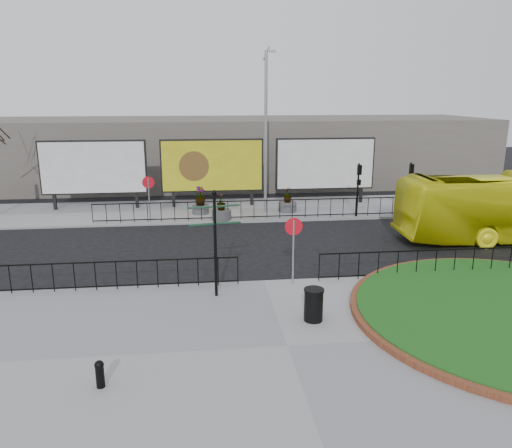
{
  "coord_description": "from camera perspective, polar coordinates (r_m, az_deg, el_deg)",
  "views": [
    {
      "loc": [
        -2.27,
        -17.24,
        6.85
      ],
      "look_at": [
        -0.17,
        1.17,
        1.99
      ],
      "focal_mm": 35.0,
      "sensor_mm": 36.0,
      "label": 1
    }
  ],
  "objects": [
    {
      "name": "pavement_far",
      "position": [
        30.1,
        -2.01,
        1.65
      ],
      "size": [
        44.0,
        6.0,
        0.12
      ],
      "primitive_type": "cube",
      "color": "gray",
      "rests_on": "ground"
    },
    {
      "name": "signal_pole_a",
      "position": [
        28.39,
        11.63,
        4.76
      ],
      "size": [
        0.22,
        0.26,
        3.0
      ],
      "color": "black",
      "rests_on": "pavement_far"
    },
    {
      "name": "speed_sign_far",
      "position": [
        27.24,
        -12.17,
        3.93
      ],
      "size": [
        0.64,
        0.07,
        2.47
      ],
      "color": "gray",
      "rests_on": "pavement_far"
    },
    {
      "name": "fingerpost_sign",
      "position": [
        16.64,
        -4.7,
        -1.06
      ],
      "size": [
        1.73,
        0.53,
        3.69
      ],
      "rotation": [
        0.0,
        0.0,
        0.1
      ],
      "color": "black",
      "rests_on": "pavement_near"
    },
    {
      "name": "railing_near_left",
      "position": [
        18.41,
        -17.88,
        -5.65
      ],
      "size": [
        10.0,
        0.1,
        1.1
      ],
      "primitive_type": null,
      "color": "black",
      "rests_on": "pavement_near"
    },
    {
      "name": "billboard_mid",
      "position": [
        30.52,
        -5.02,
        6.63
      ],
      "size": [
        6.2,
        0.31,
        4.1
      ],
      "color": "black",
      "rests_on": "pavement_far"
    },
    {
      "name": "railing_far",
      "position": [
        27.44,
        0.51,
        1.68
      ],
      "size": [
        18.0,
        0.1,
        1.1
      ],
      "primitive_type": null,
      "color": "black",
      "rests_on": "pavement_far"
    },
    {
      "name": "planter_b",
      "position": [
        27.39,
        -3.99,
        1.46
      ],
      "size": [
        1.07,
        1.07,
        1.47
      ],
      "color": "#4C4C4F",
      "rests_on": "pavement_far"
    },
    {
      "name": "billboard_left",
      "position": [
        31.14,
        -18.08,
        6.13
      ],
      "size": [
        6.2,
        0.31,
        4.1
      ],
      "color": "black",
      "rests_on": "pavement_far"
    },
    {
      "name": "pavement_near",
      "position": [
        14.18,
        3.62,
        -13.94
      ],
      "size": [
        30.0,
        10.0,
        0.12
      ],
      "primitive_type": "cube",
      "color": "gray",
      "rests_on": "ground"
    },
    {
      "name": "lamp_post",
      "position": [
        28.56,
        1.14,
        10.63
      ],
      "size": [
        0.74,
        0.18,
        9.23
      ],
      "color": "gray",
      "rests_on": "pavement_far"
    },
    {
      "name": "building_backdrop",
      "position": [
        39.55,
        -3.2,
        8.36
      ],
      "size": [
        40.0,
        10.0,
        5.0
      ],
      "primitive_type": "cube",
      "color": "#615D54",
      "rests_on": "ground"
    },
    {
      "name": "planter_c",
      "position": [
        29.37,
        3.62,
        2.37
      ],
      "size": [
        1.06,
        1.06,
        1.46
      ],
      "color": "#4C4C4F",
      "rests_on": "pavement_far"
    },
    {
      "name": "signal_pole_b",
      "position": [
        29.45,
        17.21,
        4.75
      ],
      "size": [
        0.22,
        0.26,
        3.0
      ],
      "color": "black",
      "rests_on": "pavement_far"
    },
    {
      "name": "bollard",
      "position": [
        12.76,
        -17.43,
        -15.91
      ],
      "size": [
        0.22,
        0.22,
        0.69
      ],
      "color": "black",
      "rests_on": "pavement_near"
    },
    {
      "name": "speed_sign_near",
      "position": [
        17.85,
        4.31,
        -1.39
      ],
      "size": [
        0.64,
        0.07,
        2.47
      ],
      "color": "gray",
      "rests_on": "pavement_near"
    },
    {
      "name": "railing_near_right",
      "position": [
        20.05,
        19.86,
        -4.16
      ],
      "size": [
        9.0,
        0.1,
        1.1
      ],
      "primitive_type": null,
      "color": "black",
      "rests_on": "pavement_near"
    },
    {
      "name": "ground",
      "position": [
        18.69,
        0.93,
        -6.81
      ],
      "size": [
        90.0,
        90.0,
        0.0
      ],
      "primitive_type": "plane",
      "color": "black",
      "rests_on": "ground"
    },
    {
      "name": "litter_bin",
      "position": [
        15.44,
        6.6,
        -9.13
      ],
      "size": [
        0.62,
        0.62,
        1.02
      ],
      "color": "black",
      "rests_on": "pavement_near"
    },
    {
      "name": "planter_a",
      "position": [
        28.89,
        -6.38,
        2.41
      ],
      "size": [
        0.95,
        0.95,
        1.59
      ],
      "color": "#4C4C4F",
      "rests_on": "pavement_far"
    },
    {
      "name": "billboard_right",
      "position": [
        31.48,
        7.91,
        6.8
      ],
      "size": [
        6.2,
        0.31,
        4.1
      ],
      "color": "black",
      "rests_on": "pavement_far"
    }
  ]
}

